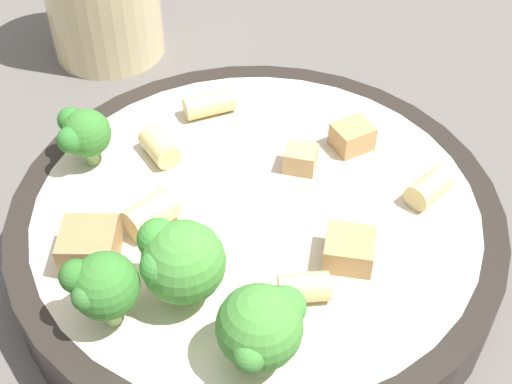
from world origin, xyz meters
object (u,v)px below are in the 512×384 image
Objects in this scene: broccoli_floret_3 at (84,133)px; rigatoni_4 at (159,147)px; chicken_chunk_0 at (90,246)px; broccoli_floret_1 at (181,259)px; rigatoni_0 at (150,214)px; broccoli_floret_0 at (261,327)px; chicken_chunk_3 at (300,159)px; rigatoni_2 at (429,188)px; chicken_chunk_2 at (349,249)px; rigatoni_1 at (304,288)px; pasta_bowl at (256,226)px; rigatoni_3 at (209,104)px; broccoli_floret_2 at (102,286)px; chicken_chunk_1 at (352,137)px.

broccoli_floret_3 reaches higher than rigatoni_4.
broccoli_floret_3 is at bearing 2.54° from chicken_chunk_0.
broccoli_floret_1 is at bearing -176.18° from rigatoni_4.
rigatoni_0 is 0.05m from rigatoni_4.
chicken_chunk_3 is (0.11, -0.04, -0.02)m from broccoli_floret_0.
broccoli_floret_3 reaches higher than rigatoni_2.
rigatoni_2 is 0.06m from chicken_chunk_2.
rigatoni_1 is at bearing 125.62° from rigatoni_2.
rigatoni_3 is (0.08, 0.02, 0.02)m from pasta_bowl.
rigatoni_3 and chicken_chunk_2 have the same top height.
broccoli_floret_0 is 0.95× the size of broccoli_floret_1.
broccoli_floret_2 is 0.11m from rigatoni_4.
chicken_chunk_1 reaches higher than chicken_chunk_3.
broccoli_floret_0 reaches higher than rigatoni_1.
broccoli_floret_2 is at bearing 159.55° from rigatoni_0.
broccoli_floret_3 is at bearing 79.48° from chicken_chunk_3.
pasta_bowl is 6.49× the size of broccoli_floret_2.
broccoli_floret_2 reaches higher than chicken_chunk_2.
rigatoni_1 reaches higher than pasta_bowl.
pasta_bowl is 6.20× the size of broccoli_floret_0.
chicken_chunk_3 is at bearing -41.22° from broccoli_floret_1.
broccoli_floret_0 reaches higher than chicken_chunk_3.
broccoli_floret_3 is 1.29× the size of chicken_chunk_0.
rigatoni_1 is at bearing -89.28° from broccoli_floret_2.
chicken_chunk_2 is (0.01, -0.08, -0.02)m from broccoli_floret_1.
chicken_chunk_2 is 0.07m from chicken_chunk_3.
chicken_chunk_2 is at bearing 124.87° from rigatoni_2.
rigatoni_2 is (-0.01, -0.09, 0.02)m from pasta_bowl.
rigatoni_1 is at bearing 127.07° from chicken_chunk_2.
chicken_chunk_3 is (0.08, -0.07, -0.02)m from broccoli_floret_1.
broccoli_floret_0 reaches higher than broccoli_floret_2.
rigatoni_1 is at bearing 155.11° from chicken_chunk_1.
chicken_chunk_2 is at bearing -82.22° from broccoli_floret_1.
broccoli_floret_3 is 0.04m from rigatoni_4.
broccoli_floret_0 is 1.40× the size of rigatoni_3.
broccoli_floret_3 is at bearing 87.10° from chicken_chunk_1.
chicken_chunk_3 is at bearing -68.54° from rigatoni_0.
rigatoni_4 is at bearing 138.80° from rigatoni_3.
rigatoni_0 is (0.08, 0.04, -0.01)m from broccoli_floret_0.
chicken_chunk_0 is at bearing -177.46° from broccoli_floret_3.
chicken_chunk_1 is (0.10, -0.05, 0.00)m from rigatoni_1.
pasta_bowl is 11.08× the size of chicken_chunk_2.
pasta_bowl is at bearing 85.71° from rigatoni_2.
broccoli_floret_1 is at bearing -123.62° from chicken_chunk_0.
broccoli_floret_0 reaches higher than chicken_chunk_0.
rigatoni_1 is 0.03m from chicken_chunk_2.
broccoli_floret_0 reaches higher than broccoli_floret_3.
broccoli_floret_1 reaches higher than chicken_chunk_2.
rigatoni_3 is 1.75× the size of chicken_chunk_3.
chicken_chunk_2 reaches higher than chicken_chunk_3.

